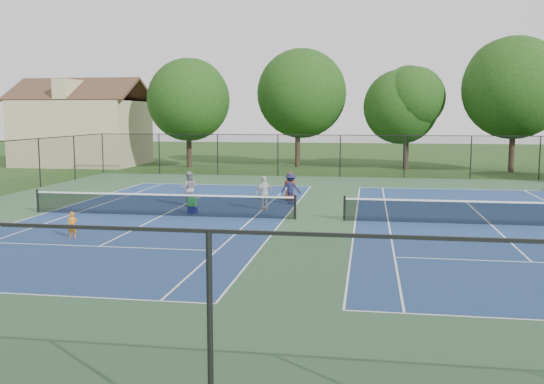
% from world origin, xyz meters
% --- Properties ---
extents(ground, '(140.00, 140.00, 0.00)m').
position_xyz_m(ground, '(0.00, 0.00, 0.00)').
color(ground, '#234716').
rests_on(ground, ground).
extents(court_pad, '(36.00, 36.00, 0.01)m').
position_xyz_m(court_pad, '(0.00, 0.00, 0.00)').
color(court_pad, '#2F5334').
rests_on(court_pad, ground).
extents(tennis_court_left, '(12.00, 23.83, 1.07)m').
position_xyz_m(tennis_court_left, '(-7.00, 0.00, 0.10)').
color(tennis_court_left, navy).
rests_on(tennis_court_left, ground).
extents(tennis_court_right, '(12.00, 23.83, 1.07)m').
position_xyz_m(tennis_court_right, '(7.00, 0.00, 0.10)').
color(tennis_court_right, navy).
rests_on(tennis_court_right, ground).
extents(perimeter_fence, '(36.08, 36.08, 3.02)m').
position_xyz_m(perimeter_fence, '(0.00, 0.00, 1.60)').
color(perimeter_fence, black).
rests_on(perimeter_fence, ground).
extents(tree_back_a, '(6.80, 6.80, 9.15)m').
position_xyz_m(tree_back_a, '(-13.00, 24.00, 6.04)').
color(tree_back_a, '#2D2116').
rests_on(tree_back_a, ground).
extents(tree_back_b, '(7.60, 7.60, 10.03)m').
position_xyz_m(tree_back_b, '(-4.00, 26.00, 6.60)').
color(tree_back_b, '#2D2116').
rests_on(tree_back_b, ground).
extents(tree_back_c, '(6.00, 6.00, 8.40)m').
position_xyz_m(tree_back_c, '(5.00, 25.00, 5.48)').
color(tree_back_c, '#2D2116').
rests_on(tree_back_c, ground).
extents(tree_back_d, '(7.80, 7.80, 10.37)m').
position_xyz_m(tree_back_d, '(13.00, 24.00, 6.82)').
color(tree_back_d, '#2D2116').
rests_on(tree_back_d, ground).
extents(clapboard_house, '(10.80, 8.10, 7.65)m').
position_xyz_m(clapboard_house, '(-23.00, 25.00, 3.09)').
color(clapboard_house, tan).
rests_on(clapboard_house, ground).
extents(child_player, '(0.40, 0.32, 0.97)m').
position_xyz_m(child_player, '(-8.59, -5.17, 0.48)').
color(child_player, orange).
rests_on(child_player, ground).
extents(instructor, '(0.98, 0.85, 1.72)m').
position_xyz_m(instructor, '(-6.65, 2.95, 0.86)').
color(instructor, gray).
rests_on(instructor, ground).
extents(bystander_a, '(0.96, 0.95, 1.63)m').
position_xyz_m(bystander_a, '(-2.79, 2.32, 0.81)').
color(bystander_a, silver).
rests_on(bystander_a, ground).
extents(bystander_b, '(1.04, 0.64, 1.56)m').
position_xyz_m(bystander_b, '(-1.82, 4.46, 0.78)').
color(bystander_b, '#1A1B3A').
rests_on(bystander_b, ground).
extents(bystander_c, '(0.80, 0.58, 1.50)m').
position_xyz_m(bystander_c, '(-2.00, 5.61, 0.75)').
color(bystander_c, maroon).
rests_on(bystander_c, ground).
extents(ball_crate, '(0.41, 0.36, 0.32)m').
position_xyz_m(ball_crate, '(-5.86, 0.85, 0.16)').
color(ball_crate, '#151A94').
rests_on(ball_crate, ground).
extents(ball_hopper, '(0.36, 0.30, 0.41)m').
position_xyz_m(ball_hopper, '(-5.86, 0.85, 0.52)').
color(ball_hopper, green).
rests_on(ball_hopper, ball_crate).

